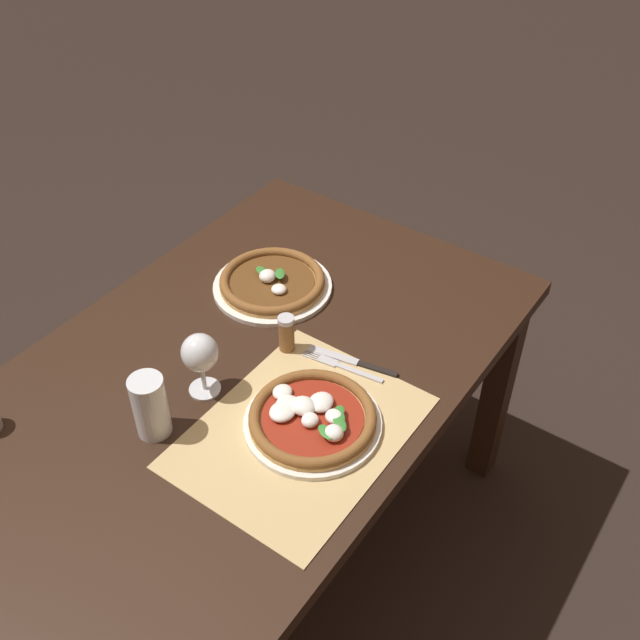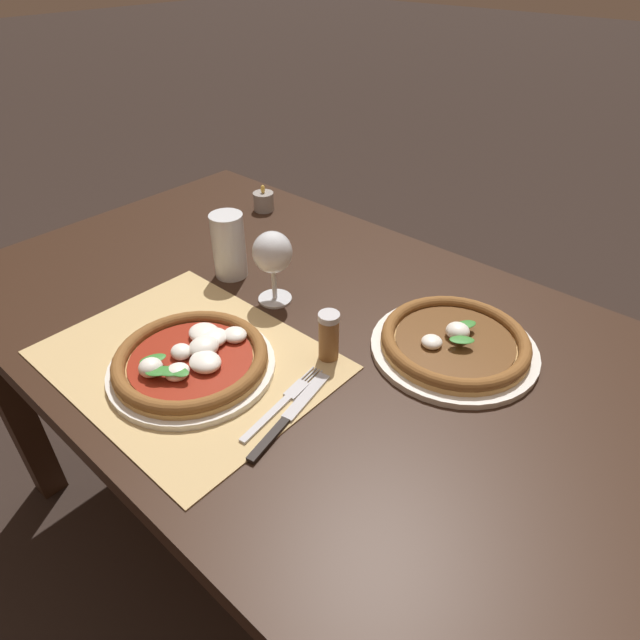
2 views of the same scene
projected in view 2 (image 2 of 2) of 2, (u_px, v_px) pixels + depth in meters
ground_plane at (300, 531)px, 1.50m from camera, size 24.00×24.00×0.00m
dining_table at (294, 355)px, 1.12m from camera, size 1.46×0.90×0.74m
paper_placemat at (188, 360)px, 0.96m from camera, size 0.50×0.39×0.00m
pizza_near at (192, 360)px, 0.92m from camera, size 0.29×0.29×0.05m
pizza_far at (454, 343)px, 0.97m from camera, size 0.30×0.30×0.05m
wine_glass at (273, 255)px, 1.06m from camera, size 0.08×0.08×0.16m
pint_glass at (229, 247)px, 1.16m from camera, size 0.07×0.07×0.15m
fork at (283, 402)px, 0.87m from camera, size 0.04×0.20×0.00m
knife at (291, 414)px, 0.84m from camera, size 0.06×0.21×0.01m
votive_candle at (264, 202)px, 1.46m from camera, size 0.06×0.06×0.07m
pepper_shaker at (329, 336)px, 0.94m from camera, size 0.04×0.04×0.10m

